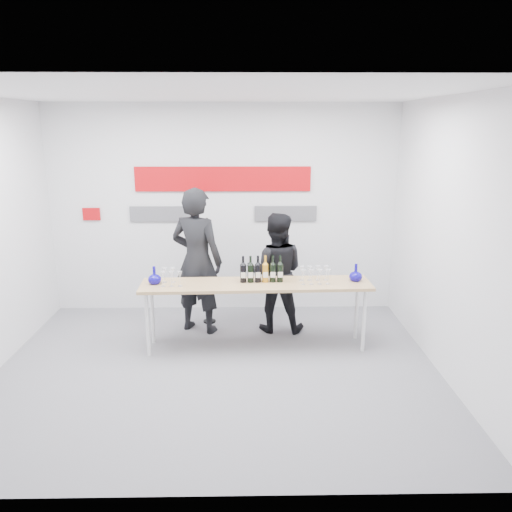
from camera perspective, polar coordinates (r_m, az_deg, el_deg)
The scene contains 12 objects.
ground at distance 5.83m, azimuth -4.41°, elevation -12.81°, with size 5.00×5.00×0.00m, color slate.
back_wall at distance 7.27m, azimuth -3.74°, elevation 5.27°, with size 5.00×0.04×3.00m, color silver.
signage at distance 7.20m, azimuth -4.24°, elevation 7.64°, with size 3.38×0.02×0.79m.
tasting_table at distance 6.08m, azimuth 0.02°, elevation -3.68°, with size 2.80×0.64×0.84m.
wine_bottles at distance 6.05m, azimuth 0.65°, elevation -1.49°, with size 0.53×0.09×0.33m.
decanter_left at distance 6.13m, azimuth -11.54°, elevation -2.15°, with size 0.16×0.16×0.21m, color #10078C, non-canonical shape.
decanter_right at distance 6.24m, azimuth 11.33°, elevation -1.84°, with size 0.16×0.16×0.21m, color #10078C, non-canonical shape.
glasses_left at distance 6.05m, azimuth -9.76°, elevation -2.42°, with size 0.27×0.23×0.18m.
glasses_right at distance 6.10m, azimuth 6.72°, elevation -2.17°, with size 0.37×0.23×0.18m.
presenter_left at distance 6.58m, azimuth -6.76°, elevation -0.57°, with size 0.71×0.46×1.93m, color black.
presenter_right at distance 6.60m, azimuth 2.26°, elevation -1.93°, with size 0.78×0.61×1.60m, color black.
mic_stand at distance 6.97m, azimuth -5.42°, elevation -4.03°, with size 0.17×0.17×1.50m.
Camera 1 is at (0.35, -5.16, 2.70)m, focal length 35.00 mm.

